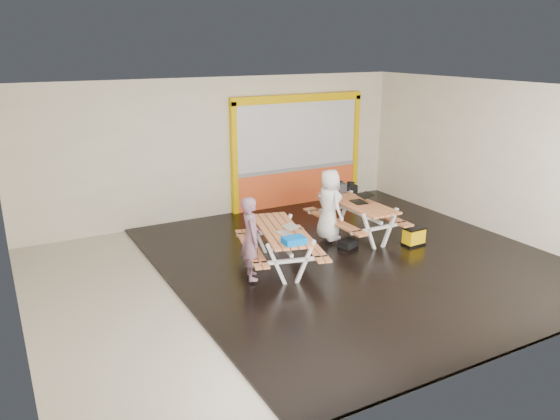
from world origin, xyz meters
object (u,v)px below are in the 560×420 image
picnic_table_right (356,211)px  laptop_left (287,231)px  person_left (251,238)px  laptop_right (361,199)px  dark_case (348,243)px  toolbox (335,188)px  blue_pouch (294,240)px  picnic_table_left (280,238)px  fluke_bag (414,236)px  backpack (350,192)px  person_right (329,205)px

picnic_table_right → laptop_left: bearing=-157.4°
laptop_left → person_left: bearing=-179.2°
laptop_right → dark_case: 1.09m
laptop_right → toolbox: 0.95m
picnic_table_right → blue_pouch: (-2.50, -1.51, 0.23)m
toolbox → dark_case: toolbox is taller
picnic_table_left → picnic_table_right: picnic_table_right is taller
person_left → dark_case: 2.74m
fluke_bag → picnic_table_left: bearing=173.7°
picnic_table_left → dark_case: picnic_table_left is taller
picnic_table_left → fluke_bag: (3.13, -0.35, -0.40)m
laptop_right → backpack: 1.11m
dark_case → backpack: bearing=53.4°
picnic_table_left → dark_case: bearing=7.8°
blue_pouch → toolbox: (2.54, 2.42, 0.08)m
blue_pouch → fluke_bag: bearing=8.1°
backpack → blue_pouch: bearing=-140.7°
laptop_right → fluke_bag: 1.40m
person_right → backpack: size_ratio=3.14×
person_left → backpack: (3.63, 1.95, -0.08)m
picnic_table_left → dark_case: 1.90m
backpack → picnic_table_left: bearing=-149.9°
dark_case → toolbox: bearing=67.5°
blue_pouch → laptop_left: bearing=74.6°
person_left → toolbox: (3.14, 1.89, 0.10)m
toolbox → person_right: bearing=-130.7°
person_left → blue_pouch: bearing=-115.0°
picnic_table_right → laptop_right: 0.28m
picnic_table_left → fluke_bag: bearing=-6.3°
picnic_table_left → toolbox: bearing=33.9°
picnic_table_left → backpack: size_ratio=4.78×
picnic_table_right → dark_case: bearing=-139.5°
picnic_table_left → person_left: bearing=-159.0°
laptop_left → dark_case: (1.83, 0.53, -0.76)m
laptop_right → blue_pouch: size_ratio=1.22×
picnic_table_right → laptop_left: (-2.36, -0.98, 0.22)m
person_left → blue_pouch: 0.80m
blue_pouch → fluke_bag: blue_pouch is taller
person_right → laptop_right: bearing=-94.8°
laptop_left → dark_case: bearing=16.1°
blue_pouch → fluke_bag: 3.39m
person_left → person_right: bearing=-50.9°
laptop_left → backpack: 3.47m
blue_pouch → dark_case: blue_pouch is taller
laptop_right → fluke_bag: size_ratio=1.02×
dark_case → blue_pouch: bearing=-151.7°
picnic_table_left → fluke_bag: size_ratio=5.01×
fluke_bag → blue_pouch: bearing=-171.9°
picnic_table_left → laptop_left: 0.37m
picnic_table_left → laptop_right: 2.53m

